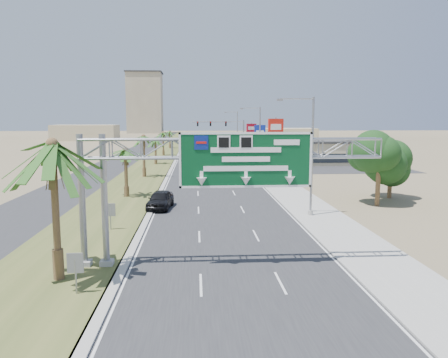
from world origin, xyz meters
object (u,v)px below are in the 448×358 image
object	(u,v)px
store_building	(326,153)
car_mid_lane	(215,167)
pole_sign_red_near	(276,130)
pole_sign_red_far	(251,131)
signal_mast	(233,136)
pole_sign_blue	(260,135)
palm_near	(52,145)
car_right_lane	(220,163)
car_far	(184,153)
sign_gantry	(217,158)
car_left_lane	(160,200)

from	to	relation	value
store_building	car_mid_lane	distance (m)	24.14
store_building	car_mid_lane	world-z (taller)	store_building
pole_sign_red_near	pole_sign_red_far	bearing A→B (deg)	91.08
signal_mast	pole_sign_red_far	bearing A→B (deg)	27.25
pole_sign_red_near	pole_sign_blue	bearing A→B (deg)	90.67
palm_near	pole_sign_red_far	size ratio (longest dim) A/B	1.11
pole_sign_red_near	store_building	bearing A→B (deg)	52.67
signal_mast	car_mid_lane	world-z (taller)	signal_mast
signal_mast	car_right_lane	bearing A→B (deg)	-105.39
car_right_lane	car_far	xyz separation A→B (m)	(-6.80, 25.13, -0.07)
car_mid_lane	pole_sign_blue	xyz separation A→B (m)	(8.50, 9.61, 4.66)
car_mid_lane	car_far	size ratio (longest dim) A/B	0.96
car_mid_lane	pole_sign_blue	distance (m)	13.65
pole_sign_blue	sign_gantry	bearing A→B (deg)	-100.81
sign_gantry	car_left_lane	distance (m)	17.43
car_far	pole_sign_red_far	xyz separation A→B (m)	(13.80, -11.64, 5.21)
palm_near	pole_sign_blue	size ratio (longest dim) A/B	1.13
signal_mast	pole_sign_red_near	xyz separation A→B (m)	(4.29, -22.42, 1.76)
car_far	pole_sign_red_far	bearing A→B (deg)	-36.21
pole_sign_red_near	signal_mast	bearing A→B (deg)	100.83
sign_gantry	car_mid_lane	size ratio (longest dim) A/B	3.78
car_left_lane	pole_sign_blue	bearing A→B (deg)	75.93
store_building	car_far	distance (m)	33.22
palm_near	store_building	world-z (taller)	palm_near
car_mid_lane	pole_sign_red_near	distance (m)	11.61
car_right_lane	pole_sign_blue	size ratio (longest dim) A/B	0.72
car_mid_lane	pole_sign_red_far	xyz separation A→B (m)	(8.22, 19.39, 5.15)
car_right_lane	pole_sign_red_far	bearing A→B (deg)	57.35
sign_gantry	car_right_lane	bearing A→B (deg)	86.53
car_mid_lane	pole_sign_red_far	bearing A→B (deg)	63.70
pole_sign_blue	pole_sign_red_far	distance (m)	9.80
car_left_lane	pole_sign_red_far	world-z (taller)	pole_sign_red_far
car_right_lane	car_left_lane	bearing A→B (deg)	-107.50
signal_mast	car_left_lane	size ratio (longest dim) A/B	2.10
signal_mast	car_far	size ratio (longest dim) A/B	2.22
palm_near	car_left_lane	xyz separation A→B (m)	(3.70, 17.95, -6.10)
palm_near	store_building	xyz separation A→B (m)	(31.20, 58.00, -4.93)
signal_mast	car_left_lane	bearing A→B (deg)	-103.06
car_left_lane	pole_sign_red_near	size ratio (longest dim) A/B	0.58
car_mid_lane	car_far	bearing A→B (deg)	96.86
signal_mast	store_building	size ratio (longest dim) A/B	0.57
store_building	car_left_lane	world-z (taller)	store_building
car_far	pole_sign_red_near	size ratio (longest dim) A/B	0.55
sign_gantry	car_left_lane	xyz separation A→B (m)	(-4.44, 16.03, -5.22)
sign_gantry	store_building	bearing A→B (deg)	67.64
signal_mast	pole_sign_red_far	world-z (taller)	signal_mast
signal_mast	car_mid_lane	size ratio (longest dim) A/B	2.32
palm_near	pole_sign_red_near	distance (m)	45.55
car_mid_lane	sign_gantry	bearing A→B (deg)	-95.71
car_far	pole_sign_red_far	distance (m)	18.79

